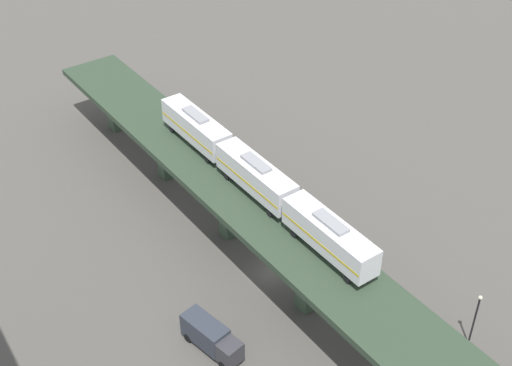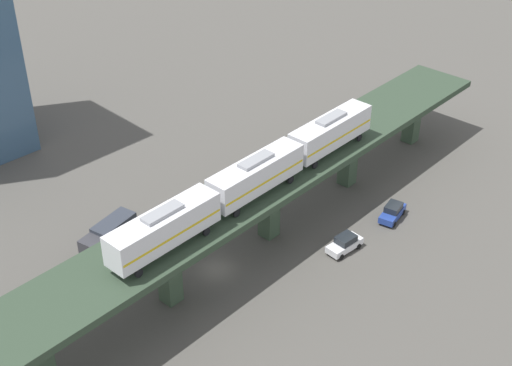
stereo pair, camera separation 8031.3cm
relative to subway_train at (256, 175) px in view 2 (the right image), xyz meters
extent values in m
plane|color=#4C4944|center=(1.20, 4.83, -10.49)|extent=(400.00, 400.00, 0.00)
cube|color=#2C3D2C|center=(1.20, 4.83, -2.94)|extent=(12.22, 92.27, 0.80)
cube|color=#384C38|center=(2.80, -33.63, -6.91)|extent=(1.87, 1.87, 7.15)
cube|color=#384C38|center=(2.18, -18.65, -6.91)|extent=(1.87, 1.87, 7.15)
cube|color=#384C38|center=(1.55, -3.66, -6.91)|extent=(1.87, 1.87, 7.15)
cube|color=#384C38|center=(0.93, 11.33, -6.91)|extent=(1.87, 1.87, 7.15)
cube|color=#384C38|center=(0.31, 26.31, -6.91)|extent=(1.87, 1.87, 7.15)
cube|color=silver|center=(0.52, -12.59, 0.00)|extent=(3.30, 12.11, 3.10)
cube|color=gold|center=(0.52, -12.59, -0.30)|extent=(3.33, 11.87, 0.24)
cube|color=gray|center=(0.52, -12.59, 1.73)|extent=(1.57, 4.25, 0.36)
cylinder|color=black|center=(-0.49, -16.83, -2.12)|extent=(0.25, 0.85, 0.84)
cylinder|color=black|center=(1.89, -16.74, -2.12)|extent=(0.25, 0.85, 0.84)
cylinder|color=black|center=(-0.84, -8.44, -2.12)|extent=(0.25, 0.85, 0.84)
cylinder|color=black|center=(1.54, -8.34, -2.12)|extent=(0.25, 0.85, 0.84)
cube|color=silver|center=(0.00, 0.00, 0.00)|extent=(3.30, 12.11, 3.10)
cube|color=gold|center=(0.00, 0.00, -0.30)|extent=(3.33, 11.87, 0.24)
cube|color=gray|center=(0.00, 0.00, 1.73)|extent=(1.57, 4.25, 0.36)
cylinder|color=black|center=(-1.01, -4.25, -2.12)|extent=(0.25, 0.85, 0.84)
cylinder|color=black|center=(1.36, -4.15, -2.12)|extent=(0.25, 0.85, 0.84)
cylinder|color=black|center=(-1.36, 4.15, -2.12)|extent=(0.25, 0.85, 0.84)
cylinder|color=black|center=(1.01, 4.25, -2.12)|extent=(0.25, 0.85, 0.84)
cube|color=silver|center=(-0.52, 12.59, 0.00)|extent=(3.30, 12.11, 3.10)
cube|color=gold|center=(-0.52, 12.59, -0.30)|extent=(3.33, 11.87, 0.24)
cube|color=gray|center=(-0.52, 12.59, 1.73)|extent=(1.57, 4.25, 0.36)
cylinder|color=black|center=(-1.54, 8.34, -2.12)|extent=(0.25, 0.85, 0.84)
cylinder|color=black|center=(0.84, 8.44, -2.12)|extent=(0.25, 0.85, 0.84)
cylinder|color=black|center=(-1.89, 16.74, -2.12)|extent=(0.25, 0.85, 0.84)
cylinder|color=black|center=(0.49, 16.83, -2.12)|extent=(0.25, 0.85, 0.84)
cube|color=#233D93|center=(-6.63, -16.31, -9.76)|extent=(2.77, 4.70, 0.80)
cube|color=#1E2328|center=(-6.60, -16.46, -8.98)|extent=(2.10, 2.52, 0.76)
cylinder|color=black|center=(-7.13, -17.90, -10.16)|extent=(0.39, 0.70, 0.66)
cylinder|color=black|center=(-5.47, -17.51, -10.16)|extent=(0.39, 0.70, 0.66)
cylinder|color=black|center=(-7.79, -15.12, -10.16)|extent=(0.39, 0.70, 0.66)
cylinder|color=black|center=(-6.13, -14.72, -10.16)|extent=(0.39, 0.70, 0.66)
cube|color=silver|center=(-6.47, -7.48, -9.76)|extent=(2.05, 4.49, 0.80)
cube|color=#1E2328|center=(-6.48, -7.63, -8.98)|extent=(1.76, 2.29, 0.76)
cylinder|color=black|center=(-7.40, -8.86, -10.16)|extent=(0.28, 0.67, 0.66)
cylinder|color=black|center=(-5.70, -8.96, -10.16)|extent=(0.28, 0.67, 0.66)
cylinder|color=black|center=(-7.24, -6.00, -10.16)|extent=(0.28, 0.67, 0.66)
cylinder|color=black|center=(-5.54, -6.10, -10.16)|extent=(0.28, 0.67, 0.66)
cube|color=#333338|center=(11.91, 13.30, -8.84)|extent=(2.58, 2.43, 2.30)
cube|color=#2D333D|center=(12.68, 9.79, -8.64)|extent=(3.36, 5.57, 2.70)
cylinder|color=black|center=(12.87, 13.51, -9.99)|extent=(0.56, 1.05, 1.00)
cylinder|color=black|center=(10.94, 13.09, -9.99)|extent=(0.56, 1.05, 1.00)
cylinder|color=black|center=(14.03, 8.48, -9.99)|extent=(0.56, 1.05, 1.00)
cylinder|color=black|center=(12.01, 8.04, -9.99)|extent=(0.56, 1.05, 1.00)
camera|label=1|loc=(35.48, 53.62, 46.85)|focal=50.00mm
camera|label=2|loc=(-43.88, 44.13, 38.98)|focal=50.00mm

